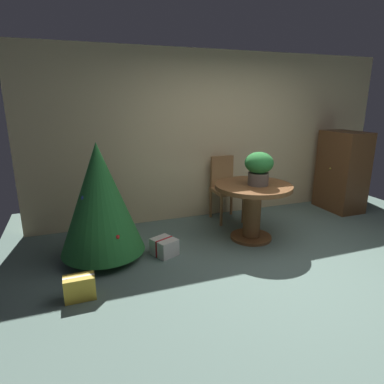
{
  "coord_description": "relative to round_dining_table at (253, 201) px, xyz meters",
  "views": [
    {
      "loc": [
        -2.25,
        -2.71,
        1.88
      ],
      "look_at": [
        -1.05,
        0.56,
        0.9
      ],
      "focal_mm": 30.92,
      "sensor_mm": 36.0,
      "label": 1
    }
  ],
  "objects": [
    {
      "name": "gift_box_gold",
      "position": [
        -2.3,
        -0.7,
        -0.42
      ],
      "size": [
        0.3,
        0.17,
        0.24
      ],
      "color": "gold",
      "rests_on": "ground_plane"
    },
    {
      "name": "flower_vase",
      "position": [
        0.05,
        -0.04,
        0.49
      ],
      "size": [
        0.38,
        0.38,
        0.44
      ],
      "color": "#665B51",
      "rests_on": "round_dining_table"
    },
    {
      "name": "wooden_cabinet",
      "position": [
        2.1,
        0.61,
        0.14
      ],
      "size": [
        0.53,
        0.76,
        1.36
      ],
      "color": "brown",
      "rests_on": "ground_plane"
    },
    {
      "name": "wooden_chair_far",
      "position": [
        0.0,
        0.87,
        0.02
      ],
      "size": [
        0.42,
        0.45,
        1.01
      ],
      "color": "#9E6B3D",
      "rests_on": "ground_plane"
    },
    {
      "name": "back_wall_panel",
      "position": [
        0.01,
        1.17,
        0.76
      ],
      "size": [
        6.0,
        0.1,
        2.6
      ],
      "primitive_type": "cube",
      "color": "beige",
      "rests_on": "ground_plane"
    },
    {
      "name": "round_dining_table",
      "position": [
        0.0,
        0.0,
        0.0
      ],
      "size": [
        1.03,
        1.03,
        0.78
      ],
      "color": "brown",
      "rests_on": "ground_plane"
    },
    {
      "name": "holiday_tree",
      "position": [
        -1.99,
        0.1,
        0.22
      ],
      "size": [
        0.99,
        0.99,
        1.42
      ],
      "color": "brown",
      "rests_on": "ground_plane"
    },
    {
      "name": "ground_plane",
      "position": [
        0.01,
        -1.03,
        -0.54
      ],
      "size": [
        6.6,
        6.6,
        0.0
      ],
      "primitive_type": "plane",
      "color": "slate"
    },
    {
      "name": "gift_box_cream",
      "position": [
        -1.27,
        -0.07,
        -0.44
      ],
      "size": [
        0.35,
        0.36,
        0.21
      ],
      "color": "silver",
      "rests_on": "ground_plane"
    }
  ]
}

